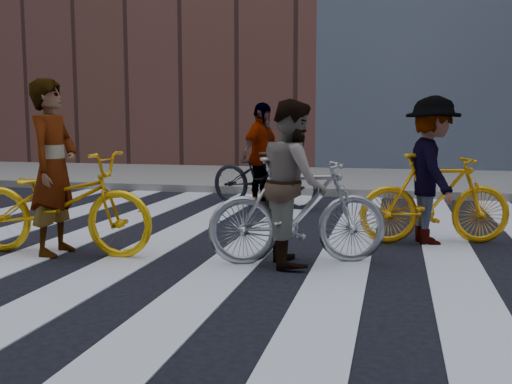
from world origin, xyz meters
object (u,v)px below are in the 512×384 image
(bike_dark_rear, at_px, (264,175))
(rider_mid, at_px, (293,183))
(bike_yellow_left, at_px, (59,203))
(bike_silver_mid, at_px, (298,211))
(rider_right, at_px, (432,171))
(rider_rear, at_px, (261,155))
(rider_left, at_px, (53,168))
(bike_yellow_right, at_px, (435,199))

(bike_dark_rear, height_order, rider_mid, rider_mid)
(bike_yellow_left, height_order, bike_silver_mid, bike_yellow_left)
(bike_yellow_left, relative_size, rider_right, 1.23)
(bike_silver_mid, bearing_deg, bike_dark_rear, -1.32)
(bike_yellow_left, xyz_separation_m, bike_silver_mid, (2.59, 0.16, -0.02))
(rider_right, bearing_deg, rider_mid, 120.15)
(rider_mid, xyz_separation_m, rider_rear, (-1.20, 3.85, 0.04))
(bike_silver_mid, distance_m, rider_left, 2.68)
(bike_silver_mid, xyz_separation_m, rider_right, (1.36, 1.36, 0.32))
(rider_left, distance_m, rider_rear, 4.25)
(bike_yellow_right, distance_m, bike_dark_rear, 3.61)
(rider_mid, relative_size, rider_right, 0.96)
(rider_left, height_order, rider_right, rider_left)
(rider_left, bearing_deg, rider_rear, -20.29)
(bike_yellow_right, xyz_separation_m, bike_dark_rear, (-2.61, 2.49, -0.00))
(bike_silver_mid, xyz_separation_m, rider_rear, (-1.25, 3.85, 0.32))
(bike_silver_mid, distance_m, bike_yellow_right, 1.96)
(bike_yellow_left, xyz_separation_m, rider_mid, (2.54, 0.16, 0.27))
(bike_yellow_left, distance_m, bike_yellow_right, 4.28)
(bike_silver_mid, bearing_deg, rider_right, -63.68)
(bike_yellow_left, height_order, rider_rear, rider_rear)
(bike_yellow_left, distance_m, rider_right, 4.25)
(rider_mid, bearing_deg, rider_right, -64.71)
(bike_dark_rear, height_order, rider_rear, rider_rear)
(rider_mid, distance_m, rider_rear, 4.03)
(bike_yellow_left, bearing_deg, rider_right, -70.11)
(rider_right, bearing_deg, rider_rear, 32.60)
(bike_yellow_right, height_order, rider_left, rider_left)
(bike_yellow_right, relative_size, rider_mid, 1.07)
(bike_dark_rear, bearing_deg, bike_yellow_right, -114.32)
(bike_yellow_left, distance_m, bike_dark_rear, 4.25)
(bike_yellow_left, xyz_separation_m, rider_right, (3.96, 1.52, 0.31))
(rider_mid, bearing_deg, rider_rear, -1.32)
(bike_yellow_right, height_order, bike_dark_rear, same)
(bike_dark_rear, height_order, rider_right, rider_right)
(bike_yellow_left, height_order, bike_dark_rear, bike_yellow_left)
(bike_yellow_left, distance_m, rider_mid, 2.56)
(bike_yellow_right, distance_m, rider_rear, 3.66)
(rider_rear, bearing_deg, rider_left, -179.83)
(bike_yellow_left, bearing_deg, rider_rear, -19.65)
(bike_dark_rear, bearing_deg, bike_silver_mid, -143.37)
(rider_mid, bearing_deg, bike_silver_mid, -108.62)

